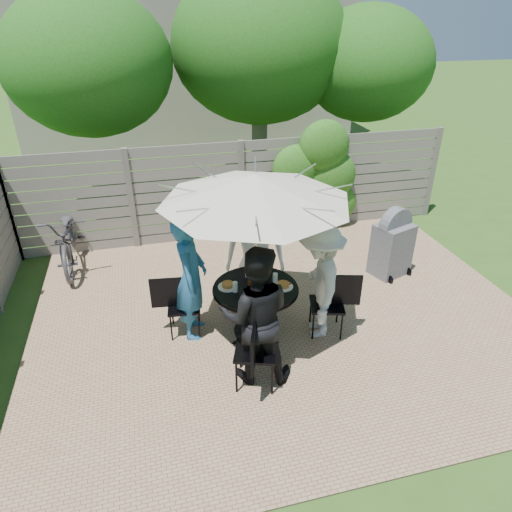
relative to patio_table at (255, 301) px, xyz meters
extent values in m
plane|color=#2D5119|center=(0.49, 0.00, -0.51)|extent=(60.00, 60.00, 0.00)
cube|color=#9C7D5A|center=(0.49, 0.50, -0.50)|extent=(7.00, 6.00, 0.02)
cube|color=gray|center=(0.49, 3.00, 0.42)|extent=(8.00, 0.10, 1.85)
ellipsoid|color=#1E5012|center=(1.89, 2.85, 0.39)|extent=(1.20, 0.70, 1.80)
cube|color=gray|center=(0.49, 12.00, 1.99)|extent=(10.00, 6.00, 5.00)
ellipsoid|color=#1E4E12|center=(-2.01, 5.00, 2.46)|extent=(3.20, 3.20, 2.72)
ellipsoid|color=#1E4E12|center=(1.49, 5.50, 2.67)|extent=(3.80, 3.80, 3.23)
ellipsoid|color=#1E4E12|center=(3.69, 4.80, 2.32)|extent=(2.80, 2.80, 2.38)
cylinder|color=black|center=(0.00, 0.00, 0.20)|extent=(1.34, 1.34, 0.03)
cylinder|color=black|center=(0.00, 0.00, -0.15)|extent=(0.08, 0.08, 0.71)
cylinder|color=black|center=(0.00, 0.00, -0.49)|extent=(0.59, 0.59, 0.04)
cylinder|color=silver|center=(0.00, 0.00, 0.56)|extent=(0.04, 0.04, 2.13)
cone|color=beige|center=(0.00, 0.00, 1.58)|extent=(2.81, 2.81, 0.32)
cube|color=black|center=(0.23, 0.92, -0.06)|extent=(0.53, 0.53, 0.03)
cube|color=black|center=(0.29, 1.13, 0.18)|extent=(0.14, 0.43, 0.45)
imported|color=silver|center=(0.20, 0.81, 0.37)|extent=(0.96, 0.74, 1.74)
cube|color=black|center=(-0.92, 0.23, -0.08)|extent=(0.47, 0.47, 0.03)
cube|color=black|center=(-1.13, 0.26, 0.15)|extent=(0.42, 0.08, 0.43)
imported|color=#215F90|center=(-0.81, 0.20, 0.35)|extent=(0.55, 0.71, 1.72)
cube|color=black|center=(-0.23, -0.92, -0.02)|extent=(0.60, 0.60, 0.04)
cube|color=black|center=(-0.31, -1.14, 0.23)|extent=(0.18, 0.46, 0.48)
imported|color=black|center=(-0.20, -0.81, 0.36)|extent=(0.98, 0.84, 1.74)
cube|color=black|center=(0.92, -0.23, -0.06)|extent=(0.53, 0.53, 0.03)
cube|color=black|center=(1.13, -0.29, 0.17)|extent=(0.43, 0.14, 0.44)
imported|color=beige|center=(0.81, -0.20, 0.30)|extent=(0.83, 1.16, 1.61)
cylinder|color=white|center=(0.09, 0.35, 0.23)|extent=(0.26, 0.26, 0.01)
cylinder|color=#995B2D|center=(0.09, 0.35, 0.26)|extent=(0.15, 0.15, 0.05)
cylinder|color=white|center=(-0.35, 0.09, 0.23)|extent=(0.26, 0.26, 0.01)
cylinder|color=#995B2D|center=(-0.35, 0.09, 0.26)|extent=(0.15, 0.15, 0.05)
cylinder|color=white|center=(-0.09, -0.35, 0.23)|extent=(0.26, 0.26, 0.01)
cylinder|color=#995B2D|center=(-0.09, -0.35, 0.26)|extent=(0.15, 0.15, 0.05)
cylinder|color=white|center=(0.35, -0.09, 0.23)|extent=(0.26, 0.26, 0.01)
cylinder|color=#995B2D|center=(0.35, -0.09, 0.26)|extent=(0.15, 0.15, 0.05)
cylinder|color=white|center=(0.10, -0.33, 0.23)|extent=(0.24, 0.24, 0.01)
cylinder|color=#995B2D|center=(0.10, -0.33, 0.26)|extent=(0.14, 0.14, 0.05)
cylinder|color=silver|center=(-0.04, 0.28, 0.29)|extent=(0.07, 0.07, 0.14)
cylinder|color=silver|center=(-0.28, -0.04, 0.29)|extent=(0.07, 0.07, 0.14)
cylinder|color=silver|center=(0.04, -0.28, 0.29)|extent=(0.07, 0.07, 0.14)
cylinder|color=silver|center=(0.28, 0.04, 0.29)|extent=(0.07, 0.07, 0.14)
cylinder|color=#59280C|center=(-0.05, 0.06, 0.30)|extent=(0.09, 0.09, 0.16)
cylinder|color=#C6B293|center=(0.15, 0.19, 0.28)|extent=(0.08, 0.08, 0.12)
imported|color=#333338|center=(-2.58, 2.60, 0.00)|extent=(0.75, 1.96, 1.02)
cube|color=slate|center=(2.52, 0.96, -0.06)|extent=(0.69, 0.61, 0.89)
cylinder|color=slate|center=(2.52, 0.96, 0.38)|extent=(0.61, 0.36, 0.59)
camera|label=1|loc=(-1.22, -4.84, 3.42)|focal=32.00mm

